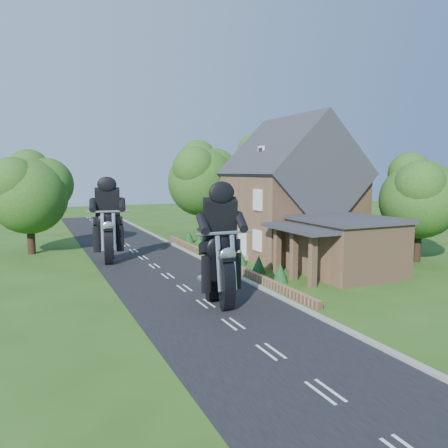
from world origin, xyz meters
name	(u,v)px	position (x,y,z in m)	size (l,w,h in m)	color
ground	(184,288)	(0.00, 0.00, 0.00)	(120.00, 120.00, 0.00)	#274D15
road	(184,288)	(0.00, 0.00, 0.01)	(7.00, 80.00, 0.02)	black
kerb	(246,280)	(3.65, 0.00, 0.06)	(0.30, 80.00, 0.12)	gray
garden_wall	(220,261)	(4.30, 5.00, 0.20)	(0.30, 22.00, 0.40)	#9B6F4F
house	(291,196)	(10.49, 6.00, 4.34)	(9.54, 8.64, 10.24)	#9B6F4F
annex	(344,245)	(9.87, -0.80, 1.77)	(7.05, 5.94, 3.44)	#9B6F4F
tree_annex_side	(422,193)	(17.13, 0.10, 4.69)	(5.64, 5.20, 7.48)	black
tree_house_right	(336,183)	(16.65, 8.62, 5.19)	(6.51, 6.00, 8.40)	black
tree_behind_house	(267,171)	(14.18, 16.14, 6.23)	(7.81, 7.20, 10.08)	black
tree_behind_left	(206,176)	(8.16, 17.13, 5.73)	(6.94, 6.40, 9.16)	black
tree_far_road	(34,189)	(-6.86, 14.11, 4.84)	(6.08, 5.60, 7.84)	black
shrub_a	(280,273)	(5.30, -1.00, 0.55)	(0.90, 0.90, 1.10)	#133D1B
shrub_b	(259,264)	(5.30, 1.50, 0.55)	(0.90, 0.90, 1.10)	#133D1B
shrub_c	(240,257)	(5.30, 4.00, 0.55)	(0.90, 0.90, 1.10)	#133D1B
shrub_d	(211,245)	(5.30, 9.00, 0.55)	(0.90, 0.90, 1.10)	#133D1B
shrub_e	(200,241)	(5.30, 11.50, 0.55)	(0.90, 0.90, 1.10)	#133D1B
shrub_f	(189,237)	(5.30, 14.00, 0.55)	(0.90, 0.90, 1.10)	#133D1B
motorcycle_lead	(220,288)	(0.49, -3.58, 0.86)	(0.46, 1.84, 1.71)	black
motorcycle_follow	(109,250)	(-2.47, 8.39, 0.87)	(0.47, 1.87, 1.74)	black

